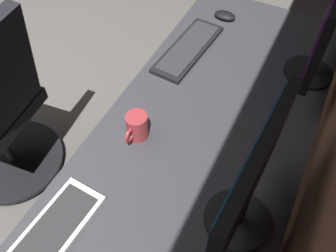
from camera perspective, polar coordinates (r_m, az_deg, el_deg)
The scene contains 7 objects.
desk at distance 1.25m, azimuth 2.08°, elevation -8.88°, with size 2.16×0.73×0.73m.
monitor_primary at distance 0.93m, azimuth 12.85°, elevation -8.80°, with size 0.47×0.20×0.40m.
monitor_secondary at distance 1.46m, azimuth 24.21°, elevation 14.78°, with size 0.51×0.20×0.43m.
keyboard_main at distance 1.14m, azimuth -19.42°, elevation -17.44°, with size 0.43×0.17×0.02m.
keyboard_spare at distance 1.60m, azimuth 3.26°, elevation 12.29°, with size 0.43×0.17×0.02m.
mouse_main at distance 1.80m, azimuth 9.10°, elevation 17.09°, with size 0.06×0.10×0.03m, color black.
coffee_mug at distance 1.24m, azimuth -5.06°, elevation -0.07°, with size 0.12×0.08×0.10m.
Camera 1 is at (0.41, 1.97, 1.75)m, focal length 38.02 mm.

